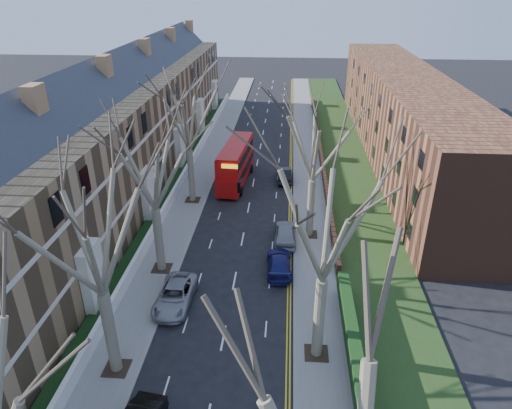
# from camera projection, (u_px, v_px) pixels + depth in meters

# --- Properties ---
(pavement_left) EXTENTS (3.00, 102.00, 0.12)m
(pavement_left) POSITION_uv_depth(u_px,v_px,m) (208.00, 161.00, 55.46)
(pavement_left) COLOR slate
(pavement_left) RESTS_ON ground
(pavement_right) EXTENTS (3.00, 102.00, 0.12)m
(pavement_right) POSITION_uv_depth(u_px,v_px,m) (307.00, 164.00, 54.67)
(pavement_right) COLOR slate
(pavement_right) RESTS_ON ground
(terrace_left) EXTENTS (9.70, 78.00, 13.60)m
(terrace_left) POSITION_uv_depth(u_px,v_px,m) (118.00, 137.00, 46.38)
(terrace_left) COLOR olive
(terrace_left) RESTS_ON ground
(flats_right) EXTENTS (13.97, 54.00, 10.00)m
(flats_right) POSITION_uv_depth(u_px,v_px,m) (403.00, 116.00, 55.29)
(flats_right) COLOR brown
(flats_right) RESTS_ON ground
(front_wall_left) EXTENTS (0.30, 78.00, 1.00)m
(front_wall_left) POSITION_uv_depth(u_px,v_px,m) (180.00, 183.00, 48.18)
(front_wall_left) COLOR white
(front_wall_left) RESTS_ON ground
(grass_verge_right) EXTENTS (6.00, 102.00, 0.06)m
(grass_verge_right) POSITION_uv_depth(u_px,v_px,m) (345.00, 164.00, 54.34)
(grass_verge_right) COLOR #203714
(grass_verge_right) RESTS_ON ground
(tree_left_mid) EXTENTS (10.50, 10.50, 14.71)m
(tree_left_mid) POSITION_uv_depth(u_px,v_px,m) (90.00, 223.00, 21.75)
(tree_left_mid) COLOR #6C654D
(tree_left_mid) RESTS_ON ground
(tree_left_far) EXTENTS (10.15, 10.15, 14.22)m
(tree_left_far) POSITION_uv_depth(u_px,v_px,m) (150.00, 156.00, 30.82)
(tree_left_far) COLOR #6C654D
(tree_left_far) RESTS_ON ground
(tree_left_dist) EXTENTS (10.50, 10.50, 14.71)m
(tree_left_dist) POSITION_uv_depth(u_px,v_px,m) (186.00, 107.00, 41.38)
(tree_left_dist) COLOR #6C654D
(tree_left_dist) RESTS_ON ground
(tree_right_mid) EXTENTS (10.50, 10.50, 14.71)m
(tree_right_mid) POSITION_uv_depth(u_px,v_px,m) (327.00, 212.00, 22.79)
(tree_right_mid) COLOR #6C654D
(tree_right_mid) RESTS_ON ground
(tree_right_far) EXTENTS (10.15, 10.15, 14.22)m
(tree_right_far) POSITION_uv_depth(u_px,v_px,m) (315.00, 133.00, 35.42)
(tree_right_far) COLOR #6C654D
(tree_right_far) RESTS_ON ground
(double_decker_bus) EXTENTS (3.18, 10.12, 4.20)m
(double_decker_bus) POSITION_uv_depth(u_px,v_px,m) (236.00, 165.00, 48.91)
(double_decker_bus) COLOR #A40C0B
(double_decker_bus) RESTS_ON ground
(car_left_far) EXTENTS (2.45, 5.09, 1.40)m
(car_left_far) POSITION_uv_depth(u_px,v_px,m) (175.00, 295.00, 30.99)
(car_left_far) COLOR gray
(car_left_far) RESTS_ON ground
(car_right_near) EXTENTS (2.09, 4.68, 1.33)m
(car_right_near) POSITION_uv_depth(u_px,v_px,m) (279.00, 263.00, 34.55)
(car_right_near) COLOR navy
(car_right_near) RESTS_ON ground
(car_right_mid) EXTENTS (1.91, 4.60, 1.56)m
(car_right_mid) POSITION_uv_depth(u_px,v_px,m) (285.00, 233.00, 38.36)
(car_right_mid) COLOR gray
(car_right_mid) RESTS_ON ground
(car_right_far) EXTENTS (1.67, 4.38, 1.42)m
(car_right_far) POSITION_uv_depth(u_px,v_px,m) (285.00, 174.00, 49.96)
(car_right_far) COLOR black
(car_right_far) RESTS_ON ground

